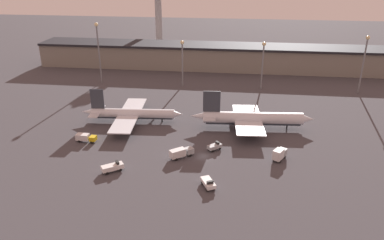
{
  "coord_description": "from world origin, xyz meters",
  "views": [
    {
      "loc": [
        9.5,
        -102.29,
        56.48
      ],
      "look_at": [
        -5.33,
        14.37,
        6.0
      ],
      "focal_mm": 35.0,
      "sensor_mm": 36.0,
      "label": 1
    }
  ],
  "objects": [
    {
      "name": "terminal_building",
      "position": [
        0.0,
        103.46,
        6.77
      ],
      "size": [
        204.85,
        20.12,
        13.42
      ],
      "color": "gray",
      "rests_on": "ground"
    },
    {
      "name": "service_vehicle_2",
      "position": [
        -40.29,
        5.33,
        1.57
      ],
      "size": [
        6.86,
        2.65,
        2.71
      ],
      "rotation": [
        0.0,
        0.0,
        -0.04
      ],
      "color": "gold",
      "rests_on": "ground"
    },
    {
      "name": "airplane_0",
      "position": [
        -29.48,
        23.83,
        3.21
      ],
      "size": [
        38.41,
        34.77,
        12.75
      ],
      "rotation": [
        0.0,
        0.0,
        0.08
      ],
      "color": "silver",
      "rests_on": "ground"
    },
    {
      "name": "airplane_1",
      "position": [
        15.16,
        23.15,
        3.92
      ],
      "size": [
        44.42,
        28.6,
        14.07
      ],
      "rotation": [
        0.0,
        0.0,
        0.08
      ],
      "color": "silver",
      "rests_on": "ground"
    },
    {
      "name": "service_vehicle_4",
      "position": [
        3.22,
        4.83,
        1.26
      ],
      "size": [
        4.87,
        4.65,
        2.69
      ],
      "rotation": [
        0.0,
        0.0,
        0.73
      ],
      "color": "#9EA3A8",
      "rests_on": "ground"
    },
    {
      "name": "service_vehicle_0",
      "position": [
        -25.1,
        -12.11,
        1.39
      ],
      "size": [
        6.47,
        5.58,
        2.93
      ],
      "rotation": [
        0.0,
        0.0,
        0.62
      ],
      "color": "white",
      "rests_on": "ground"
    },
    {
      "name": "ground",
      "position": [
        0.0,
        0.0,
        0.0
      ],
      "size": [
        600.0,
        600.0,
        0.0
      ],
      "primitive_type": "plane",
      "color": "#423F44"
    },
    {
      "name": "lamp_post_3",
      "position": [
        64.85,
        69.54,
        16.59
      ],
      "size": [
        1.8,
        1.8,
        26.25
      ],
      "color": "slate",
      "rests_on": "ground"
    },
    {
      "name": "lamp_post_1",
      "position": [
        -16.95,
        69.54,
        14.28
      ],
      "size": [
        1.8,
        1.8,
        22.08
      ],
      "color": "slate",
      "rests_on": "ground"
    },
    {
      "name": "service_vehicle_1",
      "position": [
        -6.81,
        -1.53,
        1.75
      ],
      "size": [
        7.52,
        6.69,
        3.08
      ],
      "rotation": [
        0.0,
        0.0,
        0.68
      ],
      "color": "#9EA3A8",
      "rests_on": "ground"
    },
    {
      "name": "service_vehicle_5",
      "position": [
        3.02,
        -16.66,
        1.22
      ],
      "size": [
        4.73,
        6.09,
        2.59
      ],
      "rotation": [
        0.0,
        0.0,
        -1.11
      ],
      "color": "white",
      "rests_on": "ground"
    },
    {
      "name": "control_tower",
      "position": [
        -44.95,
        148.83,
        28.89
      ],
      "size": [
        9.0,
        9.0,
        50.27
      ],
      "color": "#99999E",
      "rests_on": "ground"
    },
    {
      "name": "service_vehicle_3",
      "position": [
        23.27,
        0.83,
        2.05
      ],
      "size": [
        4.88,
        6.02,
        3.77
      ],
      "rotation": [
        0.0,
        0.0,
        1.04
      ],
      "color": "#9EA3A8",
      "rests_on": "ground"
    },
    {
      "name": "lamp_post_2",
      "position": [
        20.58,
        69.54,
        14.42
      ],
      "size": [
        1.8,
        1.8,
        22.33
      ],
      "color": "slate",
      "rests_on": "ground"
    },
    {
      "name": "lamp_post_0",
      "position": [
        -57.74,
        69.54,
        18.31
      ],
      "size": [
        1.8,
        1.8,
        29.42
      ],
      "color": "slate",
      "rests_on": "ground"
    }
  ]
}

